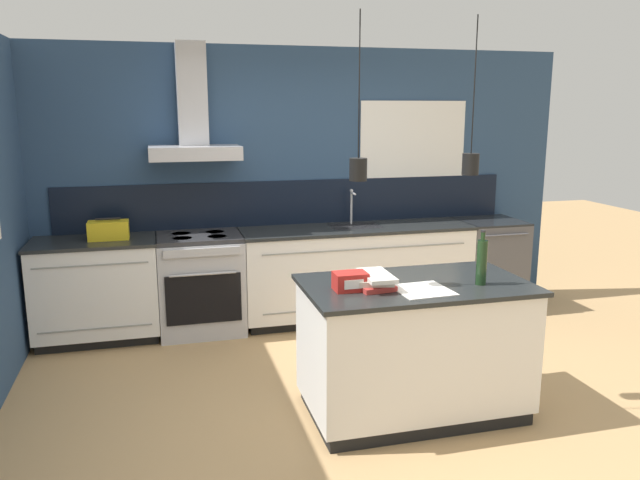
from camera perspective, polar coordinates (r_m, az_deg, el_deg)
The scene contains 12 objects.
ground_plane at distance 4.59m, azimuth 3.08°, elevation -14.29°, with size 16.00×16.00×0.00m, color tan.
wall_back at distance 6.08m, azimuth -3.09°, elevation 5.59°, with size 5.60×2.37×2.60m.
counter_run_left at distance 5.85m, azimuth -19.74°, elevation -4.30°, with size 1.07×0.64×0.91m.
counter_run_sink at distance 6.11m, azimuth 3.32°, elevation -2.92°, with size 2.25×0.64×1.25m.
oven_range at distance 5.83m, azimuth -10.83°, elevation -3.92°, with size 0.76×0.66×0.91m.
dishwasher at distance 6.68m, azimuth 15.07°, elevation -2.08°, with size 0.62×0.65×0.91m.
kitchen_island at distance 4.28m, azimuth 8.55°, elevation -9.69°, with size 1.48×0.86×0.91m.
bottle_on_island at distance 4.15m, azimuth 14.57°, elevation -1.90°, with size 0.07×0.07×0.36m.
book_stack at distance 3.98m, azimuth 5.01°, elevation -3.71°, with size 0.27×0.34×0.09m.
red_supply_box at distance 3.92m, azimuth 2.79°, elevation -3.79°, with size 0.21×0.15×0.11m.
paper_pile at distance 3.97m, azimuth 9.35°, elevation -4.54°, with size 0.35×0.35×0.01m.
yellow_toolbox at distance 5.72m, azimuth -18.77°, elevation 0.86°, with size 0.34×0.18×0.19m.
Camera 1 is at (-1.28, -3.91, 2.03)m, focal length 35.00 mm.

